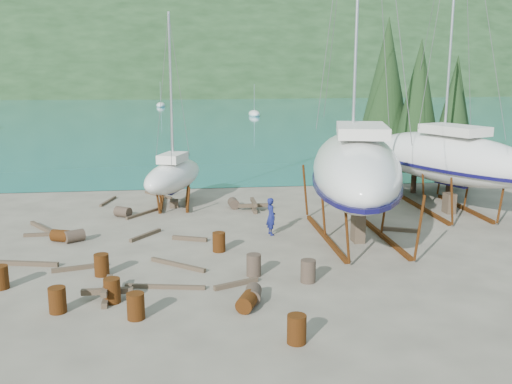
{
  "coord_description": "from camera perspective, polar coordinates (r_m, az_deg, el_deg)",
  "views": [
    {
      "loc": [
        -2.49,
        -23.64,
        7.9
      ],
      "look_at": [
        0.81,
        3.0,
        2.23
      ],
      "focal_mm": 40.0,
      "sensor_mm": 36.0,
      "label": 1
    }
  ],
  "objects": [
    {
      "name": "large_sailboat_near",
      "position": [
        27.41,
        9.96,
        2.46
      ],
      "size": [
        7.19,
        14.29,
        21.62
      ],
      "rotation": [
        0.0,
        0.0,
        -0.24
      ],
      "color": "silver",
      "rests_on": "ground"
    },
    {
      "name": "timber_15",
      "position": [
        32.88,
        -11.03,
        -2.06
      ],
      "size": [
        1.95,
        2.49,
        0.15
      ],
      "primitive_type": "cube",
      "rotation": [
        0.0,
        0.0,
        2.49
      ],
      "color": "brown",
      "rests_on": "ground"
    },
    {
      "name": "timber_5",
      "position": [
        23.97,
        -7.83,
        -7.22
      ],
      "size": [
        2.28,
        1.9,
        0.16
      ],
      "primitive_type": "cube",
      "rotation": [
        0.0,
        0.0,
        0.89
      ],
      "color": "brown",
      "rests_on": "ground"
    },
    {
      "name": "drum_8",
      "position": [
        23.45,
        -15.18,
        -7.05
      ],
      "size": [
        0.58,
        0.58,
        0.88
      ],
      "primitive_type": "cylinder",
      "color": "#623110",
      "rests_on": "ground"
    },
    {
      "name": "moored_boat_far",
      "position": [
        133.96,
        -9.5,
        8.56
      ],
      "size": [
        2.0,
        5.0,
        6.05
      ],
      "color": "silver",
      "rests_on": "ground"
    },
    {
      "name": "timber_2",
      "position": [
        31.19,
        -20.62,
        -3.35
      ],
      "size": [
        1.66,
        2.24,
        0.19
      ],
      "primitive_type": "cube",
      "rotation": [
        0.0,
        0.0,
        0.62
      ],
      "color": "brown",
      "rests_on": "ground"
    },
    {
      "name": "moored_boat_mid",
      "position": [
        104.66,
        -0.18,
        7.82
      ],
      "size": [
        2.0,
        5.0,
        6.05
      ],
      "color": "silver",
      "rests_on": "ground"
    },
    {
      "name": "large_sailboat_far",
      "position": [
        34.34,
        18.63,
        3.29
      ],
      "size": [
        7.87,
        12.47,
        19.05
      ],
      "rotation": [
        0.0,
        0.0,
        0.39
      ],
      "color": "silver",
      "rests_on": "ground"
    },
    {
      "name": "cypress_mid_right",
      "position": [
        37.58,
        19.14,
        6.73
      ],
      "size": [
        3.06,
        3.06,
        8.5
      ],
      "color": "black",
      "rests_on": "ground"
    },
    {
      "name": "timber_8",
      "position": [
        27.48,
        -6.65,
        -4.65
      ],
      "size": [
        1.69,
        0.81,
        0.19
      ],
      "primitive_type": "cube",
      "rotation": [
        0.0,
        0.0,
        1.2
      ],
      "color": "brown",
      "rests_on": "ground"
    },
    {
      "name": "far_house_left",
      "position": [
        221.3,
        -22.45,
        9.76
      ],
      "size": [
        6.6,
        5.6,
        5.6
      ],
      "color": "beige",
      "rests_on": "ground"
    },
    {
      "name": "drum_17",
      "position": [
        22.06,
        5.23,
        -7.88
      ],
      "size": [
        0.58,
        0.58,
        0.88
      ],
      "primitive_type": "cylinder",
      "color": "#2D2823",
      "rests_on": "ground"
    },
    {
      "name": "drum_0",
      "position": [
        23.35,
        -24.19,
        -7.79
      ],
      "size": [
        0.58,
        0.58,
        0.88
      ],
      "primitive_type": "cylinder",
      "color": "#623110",
      "rests_on": "ground"
    },
    {
      "name": "ground",
      "position": [
        25.05,
        -0.99,
        -6.45
      ],
      "size": [
        600.0,
        600.0,
        0.0
      ],
      "primitive_type": "plane",
      "color": "#5B5448",
      "rests_on": "ground"
    },
    {
      "name": "cypress_far_right",
      "position": [
        40.9,
        19.23,
        7.51
      ],
      "size": [
        3.24,
        3.24,
        9.0
      ],
      "color": "black",
      "rests_on": "ground"
    },
    {
      "name": "drum_15",
      "position": [
        28.36,
        -17.69,
        -4.21
      ],
      "size": [
        1.05,
        0.96,
        0.58
      ],
      "primitive_type": "cylinder",
      "rotation": [
        1.57,
        0.0,
        2.12
      ],
      "color": "#2D2823",
      "rests_on": "ground"
    },
    {
      "name": "drum_9",
      "position": [
        32.45,
        -13.17,
        -1.95
      ],
      "size": [
        1.05,
        0.97,
        0.58
      ],
      "primitive_type": "cylinder",
      "rotation": [
        1.57,
        0.0,
        0.99
      ],
      "color": "#2D2823",
      "rests_on": "ground"
    },
    {
      "name": "drum_7",
      "position": [
        17.38,
        4.09,
        -13.52
      ],
      "size": [
        0.58,
        0.58,
        0.88
      ],
      "primitive_type": "cylinder",
      "color": "#623110",
      "rests_on": "ground"
    },
    {
      "name": "timber_14",
      "position": [
        25.75,
        -22.15,
        -6.63
      ],
      "size": [
        2.9,
        0.83,
        0.18
      ],
      "primitive_type": "cube",
      "rotation": [
        0.0,
        0.0,
        1.35
      ],
      "color": "brown",
      "rests_on": "ground"
    },
    {
      "name": "drum_11",
      "position": [
        33.68,
        -2.26,
        -1.14
      ],
      "size": [
        0.66,
        0.93,
        0.58
      ],
      "primitive_type": "cylinder",
      "rotation": [
        1.57,
        0.0,
        3.23
      ],
      "color": "#2D2823",
      "rests_on": "ground"
    },
    {
      "name": "drum_13",
      "position": [
        20.46,
        -19.24,
        -10.15
      ],
      "size": [
        0.58,
        0.58,
        0.88
      ],
      "primitive_type": "cylinder",
      "color": "#623110",
      "rests_on": "ground"
    },
    {
      "name": "drum_1",
      "position": [
        20.21,
        -0.32,
        -10.19
      ],
      "size": [
        0.74,
        0.97,
        0.58
      ],
      "primitive_type": "cylinder",
      "rotation": [
        1.57,
        0.0,
        2.95
      ],
      "color": "#2D2823",
      "rests_on": "ground"
    },
    {
      "name": "timber_17",
      "position": [
        29.85,
        -19.98,
        -3.99
      ],
      "size": [
        2.4,
        0.26,
        0.16
      ],
      "primitive_type": "cube",
      "rotation": [
        0.0,
        0.0,
        1.61
      ],
      "color": "brown",
      "rests_on": "ground"
    },
    {
      "name": "drum_3",
      "position": [
        20.74,
        -14.2,
        -9.54
      ],
      "size": [
        0.58,
        0.58,
        0.88
      ],
      "primitive_type": "cylinder",
      "color": "#623110",
      "rests_on": "ground"
    },
    {
      "name": "far_hill",
      "position": [
        343.74,
        -6.74,
        10.54
      ],
      "size": [
        800.0,
        360.0,
        110.0
      ],
      "primitive_type": "ellipsoid",
      "color": "black",
      "rests_on": "ground"
    },
    {
      "name": "timber_4",
      "position": [
        28.4,
        -10.99,
        -4.27
      ],
      "size": [
        1.43,
        1.88,
        0.17
      ],
      "primitive_type": "cube",
      "rotation": [
        0.0,
        0.0,
        2.51
      ],
      "color": "brown",
      "rests_on": "ground"
    },
    {
      "name": "drum_5",
      "position": [
        22.62,
        -0.23,
        -7.32
      ],
      "size": [
        0.58,
        0.58,
        0.88
      ],
      "primitive_type": "cylinder",
      "color": "#2D2823",
      "rests_on": "ground"
    },
    {
      "name": "cypress_near_right",
      "position": [
        38.72,
        15.91,
        8.36
      ],
      "size": [
        3.6,
        3.6,
        10.0
      ],
      "color": "black",
      "rests_on": "ground"
    },
    {
      "name": "drum_14",
      "position": [
        25.64,
        -3.73,
        -5.01
      ],
      "size": [
        0.58,
        0.58,
        0.88
      ],
      "primitive_type": "cylinder",
      "color": "#623110",
      "rests_on": "ground"
    },
    {
      "name": "drum_2",
      "position": [
        28.6,
        -18.92,
        -4.16
      ],
      "size": [
        1.03,
        0.87,
        0.58
      ],
      "primitive_type": "cylinder",
      "rotation": [
        1.57,
        0.0,
        1.18
      ],
      "color": "#623110",
      "rests_on": "ground"
    },
    {
      "name": "cypress_back_left",
      "position": [
        40.0,
        12.86,
        9.87
      ],
      "size": [
        4.14,
        4.14,
        11.5
      ],
      "color": "black",
      "rests_on": "ground"
    },
    {
      "name": "drum_10",
      "position": [
        19.28,
        -11.94,
        -11.1
      ],
      "size": [
        0.58,
        0.58,
        0.88
      ],
      "primitive_type": "cylinder",
      "color": "#623110",
      "rests_on": "ground"
    },
    {
      "name": "drum_12",
      "position": [
        19.6,
        -0.9,
        -10.92
      ],
      "size": [
        0.87,
        1.04,
        0.58
      ],
      "primitive_type": "cylinder",
      "rotation": [
        1.57,
        0.0,
        2.75
      ],
      "color": "#623110",
      "rests_on": "ground"
    },
    {
      "name": "far_house_right",
      "position": [
        216.15,
        1.63,
        10.61
      ],
      "size": [
        6.6,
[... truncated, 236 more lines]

